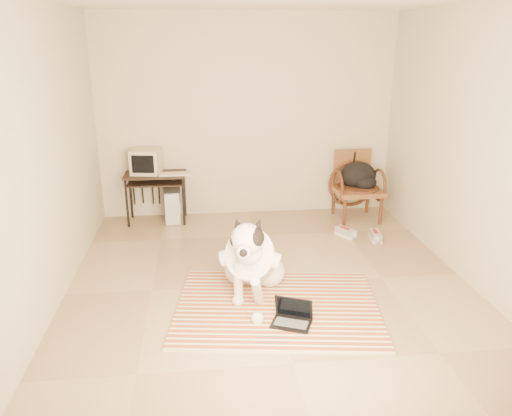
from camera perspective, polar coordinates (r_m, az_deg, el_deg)
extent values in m
plane|color=tan|center=(5.10, 1.53, -8.66)|extent=(4.50, 4.50, 0.00)
plane|color=beige|center=(6.84, -1.01, 10.34)|extent=(4.50, 0.00, 4.50)
plane|color=beige|center=(2.53, 8.88, -4.64)|extent=(4.50, 0.00, 4.50)
plane|color=beige|center=(4.79, -22.87, 5.26)|extent=(0.00, 4.50, 4.50)
plane|color=beige|center=(5.30, 23.76, 6.32)|extent=(0.00, 4.50, 4.50)
cube|color=#BA3C15|center=(4.20, 2.54, -15.04)|extent=(1.86, 0.54, 0.02)
cube|color=#2B6D35|center=(4.44, 2.49, -13.03)|extent=(1.86, 0.54, 0.02)
cube|color=#643D73|center=(4.68, 2.44, -11.22)|extent=(1.86, 0.54, 0.02)
cube|color=#CC8238|center=(4.92, 2.39, -9.59)|extent=(1.86, 0.54, 0.02)
cube|color=beige|center=(5.17, 2.36, -8.11)|extent=(1.86, 0.54, 0.02)
sphere|color=silver|center=(5.03, -1.83, -7.08)|extent=(0.31, 0.31, 0.31)
sphere|color=silver|center=(4.99, 1.53, -7.28)|extent=(0.31, 0.31, 0.31)
ellipsoid|color=silver|center=(4.99, -0.18, -6.99)|extent=(0.38, 0.34, 0.31)
ellipsoid|color=silver|center=(4.73, -0.48, -5.67)|extent=(0.54, 0.77, 0.66)
cylinder|color=white|center=(4.75, -0.46, -5.61)|extent=(0.58, 0.69, 0.61)
sphere|color=silver|center=(4.50, -0.84, -4.98)|extent=(0.26, 0.26, 0.26)
sphere|color=silver|center=(4.35, -1.04, -3.57)|extent=(0.28, 0.28, 0.28)
ellipsoid|color=black|center=(4.33, -0.48, -3.38)|extent=(0.22, 0.24, 0.21)
cylinder|color=silver|center=(4.25, -1.28, -4.73)|extent=(0.15, 0.17, 0.12)
sphere|color=black|center=(4.18, -1.45, -5.16)|extent=(0.07, 0.07, 0.07)
cone|color=black|center=(4.38, -2.12, -1.87)|extent=(0.15, 0.16, 0.18)
cone|color=black|center=(4.35, 0.27, -1.99)|extent=(0.15, 0.15, 0.18)
torus|color=silver|center=(4.46, -0.88, -4.50)|extent=(0.27, 0.19, 0.23)
cylinder|color=silver|center=(4.63, -2.06, -8.45)|extent=(0.11, 0.14, 0.42)
cylinder|color=silver|center=(4.51, 0.18, -9.58)|extent=(0.17, 0.39, 0.43)
sphere|color=silver|center=(4.69, -2.08, -10.51)|extent=(0.11, 0.11, 0.11)
sphere|color=silver|center=(4.41, 0.16, -12.48)|extent=(0.11, 0.11, 0.11)
cone|color=black|center=(5.28, 0.01, -6.94)|extent=(0.11, 0.43, 0.11)
cube|color=black|center=(4.40, 4.06, -13.04)|extent=(0.39, 0.34, 0.02)
cube|color=#525255|center=(4.39, 4.04, -12.99)|extent=(0.31, 0.24, 0.00)
cube|color=black|center=(4.41, 4.34, -11.23)|extent=(0.33, 0.20, 0.22)
cube|color=black|center=(4.40, 4.32, -11.25)|extent=(0.29, 0.17, 0.19)
cube|color=black|center=(6.72, -11.47, 3.76)|extent=(0.81, 0.45, 0.03)
cube|color=black|center=(6.71, -11.44, 2.82)|extent=(0.72, 0.36, 0.02)
cylinder|color=black|center=(6.69, -14.53, 0.46)|extent=(0.03, 0.03, 0.64)
cylinder|color=black|center=(7.04, -14.10, 1.41)|extent=(0.03, 0.03, 0.64)
cylinder|color=black|center=(6.61, -8.29, 0.67)|extent=(0.03, 0.03, 0.64)
cylinder|color=black|center=(6.97, -8.17, 1.61)|extent=(0.03, 0.03, 0.64)
cube|color=#B6AA8E|center=(6.73, -12.42, 5.25)|extent=(0.42, 0.40, 0.33)
cube|color=black|center=(6.57, -12.81, 4.90)|extent=(0.29, 0.06, 0.23)
cube|color=#B6AA8E|center=(6.60, -9.20, 3.86)|extent=(0.42, 0.16, 0.03)
cube|color=#525255|center=(6.86, -9.63, 0.42)|extent=(0.25, 0.49, 0.45)
cube|color=#BCBCC1|center=(6.64, -9.52, -0.21)|extent=(0.19, 0.03, 0.42)
cube|color=brown|center=(6.88, 11.51, 1.96)|extent=(0.62, 0.60, 0.06)
cylinder|color=#33190E|center=(6.87, 11.54, 2.29)|extent=(0.56, 0.56, 0.04)
cube|color=brown|center=(7.06, 10.93, 4.76)|extent=(0.52, 0.06, 0.46)
cylinder|color=#33190E|center=(6.65, 10.08, -0.54)|extent=(0.05, 0.05, 0.37)
cylinder|color=#33190E|center=(7.09, 8.84, 0.77)|extent=(0.05, 0.05, 0.37)
cylinder|color=#33190E|center=(6.82, 14.06, -0.33)|extent=(0.05, 0.05, 0.37)
cylinder|color=#33190E|center=(7.26, 12.60, 0.94)|extent=(0.05, 0.05, 0.37)
ellipsoid|color=black|center=(6.90, 11.57, 3.70)|extent=(0.49, 0.40, 0.36)
ellipsoid|color=black|center=(6.84, 12.38, 2.86)|extent=(0.30, 0.25, 0.21)
cube|color=white|center=(6.38, 10.21, -3.03)|extent=(0.25, 0.31, 0.03)
cube|color=gray|center=(6.37, 10.23, -2.70)|extent=(0.24, 0.30, 0.09)
cube|color=maroon|center=(6.35, 10.25, -2.37)|extent=(0.12, 0.15, 0.02)
cube|color=white|center=(6.35, 13.47, -3.38)|extent=(0.14, 0.29, 0.03)
cube|color=gray|center=(6.33, 13.50, -3.06)|extent=(0.14, 0.28, 0.09)
cube|color=maroon|center=(6.32, 13.52, -2.74)|extent=(0.06, 0.15, 0.02)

